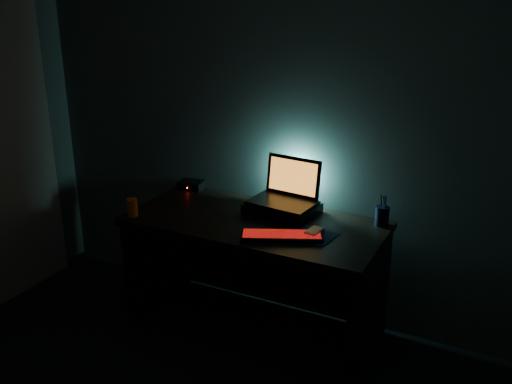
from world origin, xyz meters
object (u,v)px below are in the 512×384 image
(juice_glass, at_px, (132,207))
(router, at_px, (191,185))
(laptop, at_px, (287,192))
(keyboard, at_px, (282,236))
(mouse, at_px, (314,233))
(pen_cup, at_px, (382,216))

(juice_glass, xyz_separation_m, router, (0.05, 0.56, -0.03))
(laptop, height_order, juice_glass, laptop)
(keyboard, bearing_deg, laptop, 86.08)
(mouse, bearing_deg, pen_cup, 56.10)
(mouse, relative_size, pen_cup, 0.98)
(router, bearing_deg, mouse, -26.72)
(laptop, relative_size, router, 2.34)
(mouse, distance_m, pen_cup, 0.43)
(laptop, height_order, keyboard, laptop)
(router, bearing_deg, pen_cup, -9.30)
(juice_glass, bearing_deg, pen_cup, 21.24)
(juice_glass, bearing_deg, laptop, 32.01)
(pen_cup, height_order, router, pen_cup)
(pen_cup, bearing_deg, router, 178.44)
(mouse, distance_m, juice_glass, 1.09)
(router, bearing_deg, juice_glass, -102.77)
(pen_cup, bearing_deg, keyboard, -136.15)
(laptop, xyz_separation_m, juice_glass, (-0.78, -0.49, -0.07))
(pen_cup, relative_size, router, 0.65)
(keyboard, height_order, juice_glass, juice_glass)
(mouse, bearing_deg, keyboard, -136.09)
(router, bearing_deg, keyboard, -35.25)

